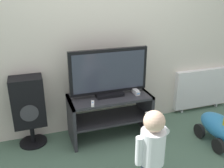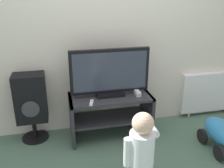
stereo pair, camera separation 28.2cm
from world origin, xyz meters
name	(u,v)px [view 2 (the right image)]	position (x,y,z in m)	size (l,w,h in m)	color
ground_plane	(115,145)	(0.00, 0.00, 0.00)	(16.00, 16.00, 0.00)	#4C6B56
wall_back	(105,27)	(0.00, 0.53, 1.30)	(10.00, 0.06, 2.60)	silver
tv_stand	(110,110)	(0.00, 0.23, 0.35)	(0.98, 0.45, 0.54)	#2D2D33
television	(110,73)	(0.00, 0.25, 0.82)	(0.93, 0.20, 0.56)	black
game_console	(137,92)	(0.32, 0.19, 0.57)	(0.06, 0.16, 0.05)	white
remote_primary	(91,103)	(-0.25, 0.06, 0.55)	(0.07, 0.13, 0.03)	white
child	(141,149)	(0.04, -0.79, 0.49)	(0.32, 0.47, 0.83)	#3F4C72
speaker_tower	(31,100)	(-0.92, 0.36, 0.52)	(0.36, 0.32, 0.84)	black
ride_on_toy	(224,133)	(1.19, -0.36, 0.21)	(0.34, 0.61, 0.57)	#338CD1
radiator	(210,92)	(1.52, 0.46, 0.35)	(0.89, 0.08, 0.64)	white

